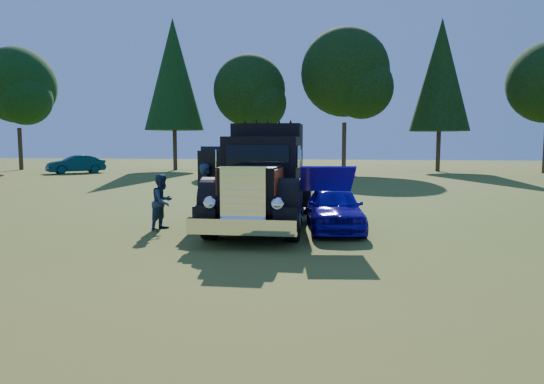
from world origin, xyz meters
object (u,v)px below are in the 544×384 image
(spectator_near, at_px, (207,194))
(spectator_far, at_px, (163,202))
(hotrod_coupe, at_px, (334,208))
(distant_teal_car, at_px, (76,164))
(diamond_t_truck, at_px, (263,183))

(spectator_near, xyz_separation_m, spectator_far, (-1.05, -0.88, -0.13))
(hotrod_coupe, bearing_deg, spectator_far, -173.31)
(spectator_far, height_order, distant_teal_car, spectator_far)
(spectator_far, bearing_deg, hotrod_coupe, -66.13)
(hotrod_coupe, height_order, distant_teal_car, hotrod_coupe)
(spectator_far, xyz_separation_m, distant_teal_car, (-15.95, 23.51, -0.07))
(hotrod_coupe, xyz_separation_m, distant_teal_car, (-20.72, 22.95, 0.09))
(diamond_t_truck, bearing_deg, spectator_near, -177.88)
(spectator_far, relative_size, distant_teal_car, 0.36)
(hotrod_coupe, bearing_deg, spectator_near, 175.12)
(distant_teal_car, bearing_deg, spectator_far, -9.94)
(spectator_near, distance_m, spectator_far, 1.37)
(spectator_far, bearing_deg, distant_teal_car, 51.34)
(hotrod_coupe, distance_m, spectator_far, 4.81)
(diamond_t_truck, bearing_deg, distant_teal_car, 129.59)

